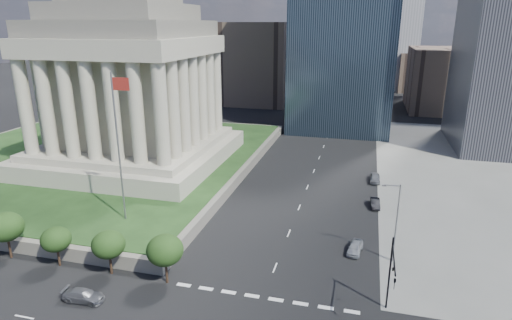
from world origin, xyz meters
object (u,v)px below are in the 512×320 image
(traffic_signal_ne, at_px, (391,272))
(parked_sedan_mid, at_px, (375,203))
(flagpole, at_px, (119,140))
(suv_grey, at_px, (83,296))
(parked_sedan_near, at_px, (355,247))
(parked_sedan_far, at_px, (375,178))
(street_lamp_north, at_px, (395,219))
(war_memorial, at_px, (127,59))

(traffic_signal_ne, distance_m, parked_sedan_mid, 27.84)
(flagpole, bearing_deg, suv_grey, -75.61)
(flagpole, distance_m, traffic_signal_ne, 36.69)
(flagpole, bearing_deg, parked_sedan_near, 3.83)
(flagpole, height_order, parked_sedan_far, flagpole)
(traffic_signal_ne, distance_m, suv_grey, 31.16)
(flagpole, xyz_separation_m, parked_sedan_far, (33.33, 28.72, -12.35))
(traffic_signal_ne, xyz_separation_m, suv_grey, (-30.42, -4.94, -4.61))
(flagpole, xyz_separation_m, street_lamp_north, (35.16, 1.00, -7.45))
(traffic_signal_ne, relative_size, street_lamp_north, 0.80)
(parked_sedan_far, bearing_deg, parked_sedan_mid, -90.22)
(parked_sedan_near, height_order, parked_sedan_far, parked_sedan_far)
(parked_sedan_near, xyz_separation_m, parked_sedan_mid, (2.50, 15.07, -0.05))
(war_memorial, xyz_separation_m, traffic_signal_ne, (46.50, -34.30, -16.15))
(parked_sedan_far, bearing_deg, parked_sedan_near, -95.58)
(traffic_signal_ne, distance_m, street_lamp_north, 11.34)
(traffic_signal_ne, bearing_deg, street_lamp_north, 85.81)
(traffic_signal_ne, bearing_deg, suv_grey, -170.77)
(parked_sedan_far, bearing_deg, suv_grey, -124.00)
(flagpole, height_order, parked_sedan_mid, flagpole)
(parked_sedan_mid, bearing_deg, suv_grey, -136.10)
(parked_sedan_near, bearing_deg, parked_sedan_far, 92.96)
(suv_grey, bearing_deg, parked_sedan_far, -37.21)
(war_memorial, xyz_separation_m, flagpole, (12.17, -24.00, -8.29))
(street_lamp_north, bearing_deg, flagpole, -178.37)
(suv_grey, xyz_separation_m, parked_sedan_near, (26.92, 17.31, 0.04))
(war_memorial, distance_m, traffic_signal_ne, 60.00)
(war_memorial, relative_size, street_lamp_north, 3.90)
(suv_grey, height_order, parked_sedan_near, parked_sedan_near)
(parked_sedan_mid, bearing_deg, parked_sedan_far, 86.15)
(traffic_signal_ne, xyz_separation_m, parked_sedan_far, (-1.00, 39.03, -4.49))
(traffic_signal_ne, bearing_deg, parked_sedan_far, 91.47)
(war_memorial, bearing_deg, suv_grey, -67.72)
(flagpole, relative_size, street_lamp_north, 2.00)
(suv_grey, bearing_deg, traffic_signal_ne, -84.19)
(street_lamp_north, bearing_deg, traffic_signal_ne, -94.19)
(parked_sedan_near, bearing_deg, flagpole, -167.86)
(street_lamp_north, height_order, parked_sedan_near, street_lamp_north)
(street_lamp_north, height_order, parked_sedan_far, street_lamp_north)
(suv_grey, bearing_deg, parked_sedan_mid, -45.68)
(war_memorial, height_order, flagpole, war_memorial)
(street_lamp_north, height_order, suv_grey, street_lamp_north)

